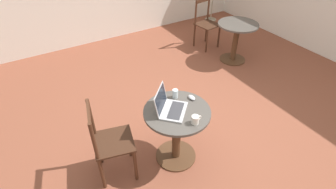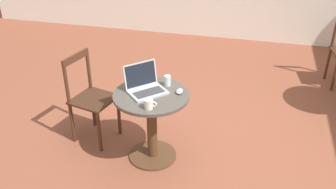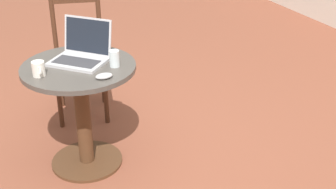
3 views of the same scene
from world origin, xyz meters
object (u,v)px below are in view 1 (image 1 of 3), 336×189
Objects in this scene: cafe_table_near at (177,126)px; laptop at (170,107)px; drinking_glass at (175,94)px; mug at (195,120)px; chair_near_left at (110,143)px; mouse at (192,98)px; cafe_table_mid at (236,35)px; chair_mid_back at (206,24)px.

laptop is (-0.06, 0.04, 0.27)m from cafe_table_near.
drinking_glass reaches higher than cafe_table_near.
mug reaches higher than cafe_table_near.
cafe_table_near is 1.66× the size of laptop.
chair_near_left is at bearing -178.17° from drinking_glass.
cafe_table_near is 0.28m from laptop.
mouse is (0.24, 0.09, 0.24)m from cafe_table_near.
laptop reaches higher than chair_near_left.
laptop is (0.64, -0.13, 0.30)m from chair_near_left.
cafe_table_mid is at bearing 32.70° from cafe_table_near.
laptop reaches higher than drinking_glass.
cafe_table_mid is 6.38× the size of mug.
laptop is 3.84× the size of mug.
drinking_glass is at bearing -135.36° from chair_mid_back.
chair_mid_back is 9.19× the size of drinking_glass.
chair_mid_back reaches higher than cafe_table_near.
laptop is at bearing -171.37° from mouse.
cafe_table_mid is 0.76× the size of chair_mid_back.
cafe_table_mid is 2.67m from mug.
mug reaches higher than mouse.
mouse is at bearing -38.33° from drinking_glass.
chair_mid_back is at bearing 49.83° from mug.
mouse is at bearing 19.52° from cafe_table_near.
mug is (-1.99, -2.36, 0.29)m from chair_mid_back.
chair_mid_back is 2.75m from drinking_glass.
mug is at bearing -142.26° from cafe_table_mid.
chair_mid_back reaches higher than mug.
cafe_table_mid is 0.76× the size of chair_near_left.
chair_near_left reaches higher than cafe_table_near.
cafe_table_near is 2.56m from cafe_table_mid.
laptop is at bearing 148.51° from cafe_table_near.
mouse is at bearing -131.56° from chair_mid_back.
mug is at bearing -120.20° from mouse.
drinking_glass is at bearing 62.66° from cafe_table_near.
mouse is 0.38m from mug.
mouse is (0.31, 0.05, -0.03)m from laptop.
laptop is at bearing -135.45° from chair_mid_back.
laptop reaches higher than cafe_table_mid.
chair_mid_back reaches higher than mouse.
laptop is 4.29× the size of mouse.
mouse is (-1.80, -2.03, 0.26)m from chair_mid_back.
cafe_table_near is 0.76× the size of chair_near_left.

